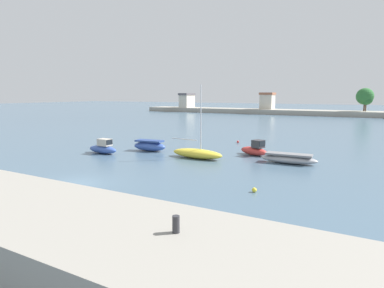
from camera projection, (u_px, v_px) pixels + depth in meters
name	position (u px, v px, depth m)	size (l,w,h in m)	color
ground_plane	(76.00, 184.00, 22.95)	(400.00, 400.00, 0.00)	#476075
mooring_bollard	(176.00, 224.00, 10.24)	(0.24, 0.24, 0.55)	#2D2D33
moored_boat_0	(103.00, 148.00, 34.64)	(3.84, 1.42, 1.58)	#3856A8
moored_boat_1	(150.00, 146.00, 36.13)	(3.99, 1.88, 1.22)	#3856A8
moored_boat_2	(197.00, 153.00, 32.05)	(5.74, 1.90, 7.12)	yellow
moored_boat_3	(255.00, 150.00, 33.62)	(3.49, 2.40, 1.63)	#C63833
moored_boat_4	(289.00, 159.00, 29.67)	(5.13, 1.72, 0.91)	#9E9EA3
mooring_buoy_0	(254.00, 190.00, 20.95)	(0.32, 0.32, 0.32)	yellow
mooring_buoy_1	(238.00, 142.00, 42.10)	(0.31, 0.31, 0.31)	red
distant_shoreline	(334.00, 108.00, 94.57)	(109.91, 8.91, 8.88)	#9E998C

